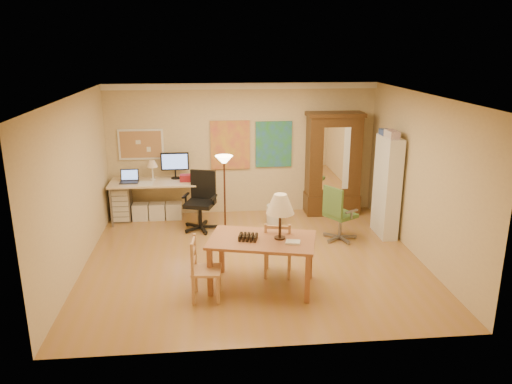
{
  "coord_description": "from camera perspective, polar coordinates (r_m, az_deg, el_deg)",
  "views": [
    {
      "loc": [
        -0.69,
        -7.61,
        3.47
      ],
      "look_at": [
        0.07,
        0.3,
        1.08
      ],
      "focal_mm": 35.0,
      "sensor_mm": 36.0,
      "label": 1
    }
  ],
  "objects": [
    {
      "name": "wastebin",
      "position": [
        9.91,
        2.11,
        -2.58
      ],
      "size": [
        0.31,
        0.31,
        0.39
      ],
      "primitive_type": "cylinder",
      "color": "silver",
      "rests_on": "floor"
    },
    {
      "name": "drawer_cart",
      "position": [
        10.42,
        -15.06,
        -1.21
      ],
      "size": [
        0.36,
        0.44,
        0.73
      ],
      "color": "slate",
      "rests_on": "floor"
    },
    {
      "name": "art_panel_right",
      "position": [
        10.36,
        2.03,
        5.47
      ],
      "size": [
        0.75,
        0.04,
        0.95
      ],
      "primitive_type": "cube",
      "color": "#2A69AA",
      "rests_on": "floor"
    },
    {
      "name": "art_panel_left",
      "position": [
        10.28,
        -2.97,
        5.37
      ],
      "size": [
        0.8,
        0.04,
        1.0
      ],
      "primitive_type": "cube",
      "color": "yellow",
      "rests_on": "floor"
    },
    {
      "name": "torchiere_lamp",
      "position": [
        8.46,
        -3.65,
        1.99
      ],
      "size": [
        0.3,
        0.3,
        1.65
      ],
      "color": "#43241B",
      "rests_on": "floor"
    },
    {
      "name": "floor",
      "position": [
        8.39,
        -0.3,
        -7.71
      ],
      "size": [
        5.5,
        5.5,
        0.0
      ],
      "primitive_type": "plane",
      "color": "#A3753A",
      "rests_on": "ground"
    },
    {
      "name": "corkboard",
      "position": [
        10.36,
        -13.01,
        5.33
      ],
      "size": [
        0.9,
        0.04,
        0.62
      ],
      "primitive_type": "cube",
      "color": "#B07652",
      "rests_on": "floor"
    },
    {
      "name": "crown_molding",
      "position": [
        10.12,
        -1.62,
        12.01
      ],
      "size": [
        5.5,
        0.08,
        0.12
      ],
      "primitive_type": "cube",
      "color": "white",
      "rests_on": "floor"
    },
    {
      "name": "office_chair_black",
      "position": [
        9.66,
        -6.31,
        -2.52
      ],
      "size": [
        0.69,
        0.69,
        1.13
      ],
      "color": "black",
      "rests_on": "floor"
    },
    {
      "name": "dining_table",
      "position": [
        7.17,
        1.45,
        -4.28
      ],
      "size": [
        1.69,
        1.25,
        1.42
      ],
      "color": "brown",
      "rests_on": "floor"
    },
    {
      "name": "office_chair_green",
      "position": [
        9.21,
        9.43,
        -3.81
      ],
      "size": [
        0.64,
        0.64,
        1.03
      ],
      "color": "slate",
      "rests_on": "floor"
    },
    {
      "name": "armoire",
      "position": [
        10.48,
        8.76,
        2.47
      ],
      "size": [
        1.16,
        0.55,
        2.12
      ],
      "color": "#38210F",
      "rests_on": "floor"
    },
    {
      "name": "bookshelf",
      "position": [
        9.46,
        14.73,
        0.55
      ],
      "size": [
        0.28,
        0.74,
        1.86
      ],
      "color": "white",
      "rests_on": "floor"
    },
    {
      "name": "computer_desk",
      "position": [
        10.26,
        -11.13,
        -0.45
      ],
      "size": [
        1.79,
        0.78,
        1.35
      ],
      "color": "tan",
      "rests_on": "floor"
    },
    {
      "name": "ladder_chair_back",
      "position": [
        7.7,
        2.52,
        -6.68
      ],
      "size": [
        0.48,
        0.47,
        0.89
      ],
      "color": "tan",
      "rests_on": "floor"
    },
    {
      "name": "ladder_chair_left",
      "position": [
        7.06,
        -5.94,
        -8.94
      ],
      "size": [
        0.43,
        0.45,
        0.9
      ],
      "color": "tan",
      "rests_on": "floor"
    }
  ]
}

